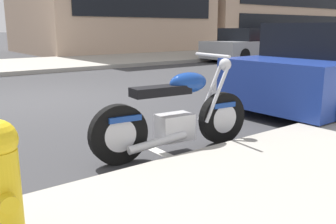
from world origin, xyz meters
TOP-DOWN VIEW (x-y plane):
  - ground_plane at (0.00, 0.00)m, footprint 260.00×260.00m
  - sidewalk_far_curb at (12.00, 6.83)m, footprint 120.00×5.00m
  - parking_stall_stripe at (0.00, -3.73)m, footprint 0.12×2.20m
  - parked_motorcycle at (0.16, -4.05)m, footprint 2.03×0.62m
  - parked_car_behind_motorcycle at (4.04, -3.77)m, footprint 4.19×2.00m
  - car_opposite_curb at (10.39, 3.67)m, footprint 4.67×2.15m
  - fire_hydrant at (-1.94, -5.06)m, footprint 0.24×0.36m

SIDE VIEW (x-z plane):
  - ground_plane at x=0.00m, z-range 0.00..0.00m
  - parking_stall_stripe at x=0.00m, z-range 0.00..0.01m
  - sidewalk_far_curb at x=12.00m, z-range 0.00..0.14m
  - parked_motorcycle at x=0.16m, z-range -0.13..0.99m
  - fire_hydrant at x=-1.94m, z-range 0.16..0.94m
  - car_opposite_curb at x=10.39m, z-range -0.04..1.37m
  - parked_car_behind_motorcycle at x=4.04m, z-range -0.05..1.44m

